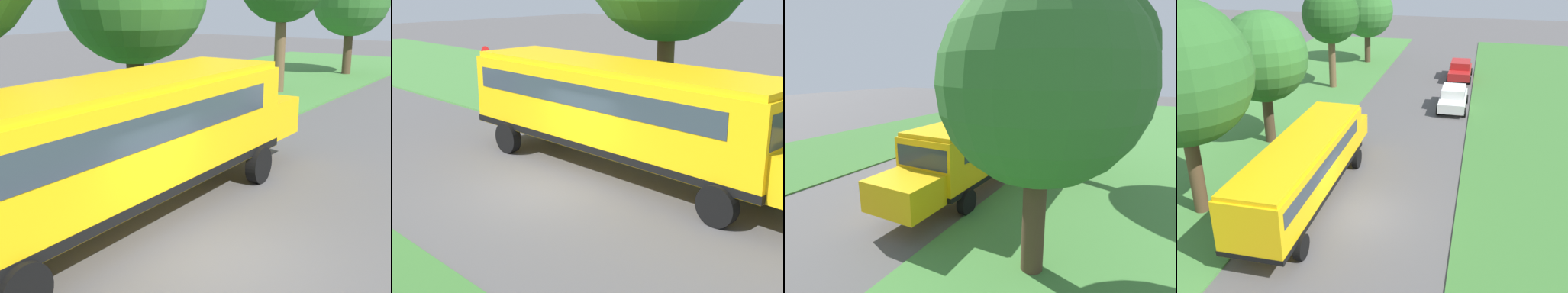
{
  "view_description": "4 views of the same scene",
  "coord_description": "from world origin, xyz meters",
  "views": [
    {
      "loc": [
        4.77,
        -8.12,
        4.76
      ],
      "look_at": [
        -2.67,
        3.28,
        1.08
      ],
      "focal_mm": 50.0,
      "sensor_mm": 36.0,
      "label": 1
    },
    {
      "loc": [
        8.67,
        10.51,
        5.37
      ],
      "look_at": [
        -1.32,
        0.38,
        1.04
      ],
      "focal_mm": 50.0,
      "sensor_mm": 36.0,
      "label": 2
    },
    {
      "loc": [
        -9.63,
        13.68,
        5.46
      ],
      "look_at": [
        -2.39,
        0.62,
        1.67
      ],
      "focal_mm": 28.0,
      "sensor_mm": 36.0,
      "label": 3
    },
    {
      "loc": [
        4.43,
        -16.45,
        10.85
      ],
      "look_at": [
        -0.36,
        3.63,
        1.66
      ],
      "focal_mm": 42.0,
      "sensor_mm": 36.0,
      "label": 4
    }
  ],
  "objects": [
    {
      "name": "oak_tree_across_road",
      "position": [
        -6.5,
        27.35,
        4.96
      ],
      "size": [
        4.95,
        4.95,
        7.44
      ],
      "color": "#4C3826",
      "rests_on": "ground"
    },
    {
      "name": "ground_plane",
      "position": [
        0.0,
        0.0,
        0.0
      ],
      "size": [
        120.0,
        120.0,
        0.0
      ],
      "primitive_type": "plane",
      "color": "#565454"
    },
    {
      "name": "oak_tree_beside_bus",
      "position": [
        -7.02,
        -1.16,
        6.21
      ],
      "size": [
        5.84,
        5.84,
        9.17
      ],
      "color": "brown",
      "rests_on": "ground"
    },
    {
      "name": "oak_tree_roadside_mid",
      "position": [
        -7.26,
        6.57,
        5.07
      ],
      "size": [
        5.04,
        5.04,
        7.65
      ],
      "color": "#4C3826",
      "rests_on": "ground"
    },
    {
      "name": "oak_tree_far_end",
      "position": [
        -7.28,
        18.18,
        5.88
      ],
      "size": [
        4.46,
        4.46,
        8.08
      ],
      "color": "brown",
      "rests_on": "ground"
    },
    {
      "name": "car_white_nearest",
      "position": [
        2.8,
        15.16,
        0.88
      ],
      "size": [
        2.02,
        4.4,
        1.56
      ],
      "color": "silver",
      "rests_on": "ground"
    },
    {
      "name": "car_red_middle",
      "position": [
        2.8,
        23.29,
        0.88
      ],
      "size": [
        2.02,
        4.4,
        1.56
      ],
      "color": "#B21E1E",
      "rests_on": "ground"
    },
    {
      "name": "school_bus",
      "position": [
        -2.67,
        0.55,
        1.92
      ],
      "size": [
        2.84,
        12.42,
        3.16
      ],
      "color": "yellow",
      "rests_on": "ground"
    }
  ]
}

